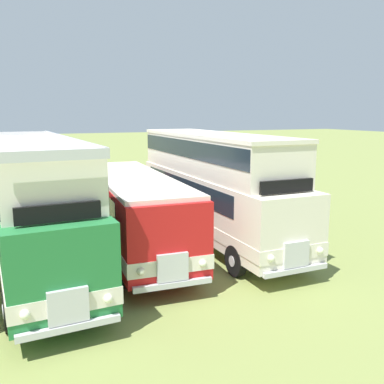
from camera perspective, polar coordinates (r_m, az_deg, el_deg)
The scene contains 3 objects.
bus_fourth_in_row at distance 15.32m, azimuth -20.40°, elevation -1.22°, with size 3.15×11.70×4.52m.
bus_fifth_in_row at distance 16.44m, azimuth -7.92°, elevation -2.07°, with size 3.05×10.07×2.99m.
bus_sixth_in_row at distance 17.73m, azimuth 2.91°, elevation 1.32°, with size 2.67×11.15×4.49m.
Camera 1 is at (1.13, -15.23, 5.32)m, focal length 39.81 mm.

